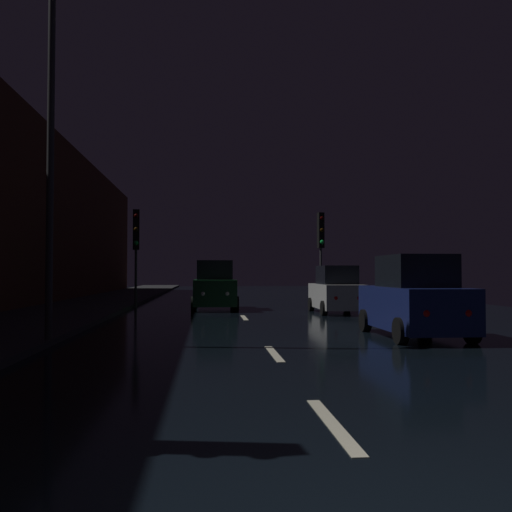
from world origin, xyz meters
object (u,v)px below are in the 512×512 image
object	(u,v)px
car_parked_right_near	(414,300)
traffic_light_far_right	(321,237)
traffic_light_far_left	(136,237)
streetlamp_overhead	(70,104)
car_parked_right_far	(336,291)
car_approaching_headlights	(215,287)

from	to	relation	value
car_parked_right_near	traffic_light_far_right	bearing A→B (deg)	-2.98
traffic_light_far_left	streetlamp_overhead	size ratio (longest dim) A/B	0.55
traffic_light_far_right	streetlamp_overhead	world-z (taller)	streetlamp_overhead
car_parked_right_far	car_parked_right_near	bearing A→B (deg)	180.00
traffic_light_far_right	car_parked_right_near	world-z (taller)	traffic_light_far_right
car_parked_right_near	car_parked_right_far	bearing A→B (deg)	-0.00
traffic_light_far_right	car_parked_right_far	xyz separation A→B (m)	(-0.80, -6.88, -2.66)
traffic_light_far_left	car_parked_right_near	world-z (taller)	traffic_light_far_left
car_parked_right_near	car_approaching_headlights	bearing A→B (deg)	23.68
traffic_light_far_left	car_parked_right_near	xyz separation A→B (m)	(8.60, -12.77, -2.39)
traffic_light_far_left	streetlamp_overhead	distance (m)	13.82
traffic_light_far_right	traffic_light_far_left	bearing A→B (deg)	-83.17
traffic_light_far_right	streetlamp_overhead	bearing A→B (deg)	-38.41
traffic_light_far_right	car_parked_right_near	distance (m)	15.67
traffic_light_far_right	car_approaching_headlights	world-z (taller)	traffic_light_far_right
streetlamp_overhead	car_parked_right_near	world-z (taller)	streetlamp_overhead
car_approaching_headlights	traffic_light_far_right	bearing A→B (deg)	126.30
car_approaching_headlights	car_parked_right_near	xyz separation A→B (m)	(4.92, -11.23, -0.05)
streetlamp_overhead	car_approaching_headlights	bearing A→B (deg)	74.00
traffic_light_far_left	car_parked_right_near	size ratio (longest dim) A/B	1.12
car_parked_right_far	streetlamp_overhead	bearing A→B (deg)	138.32
traffic_light_far_right	streetlamp_overhead	xyz separation A→B (m)	(-9.20, -16.31, 1.95)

